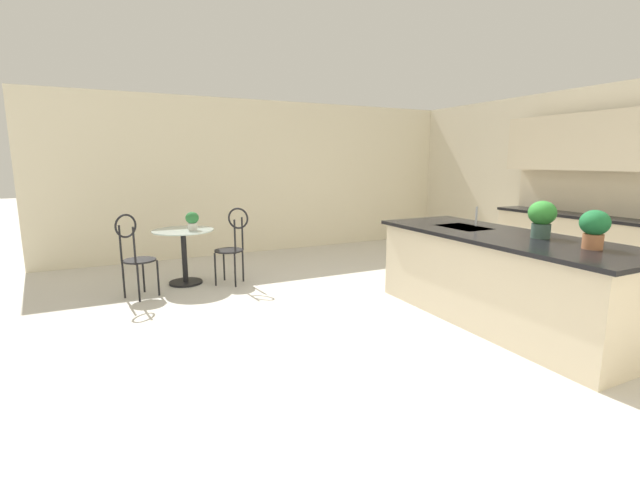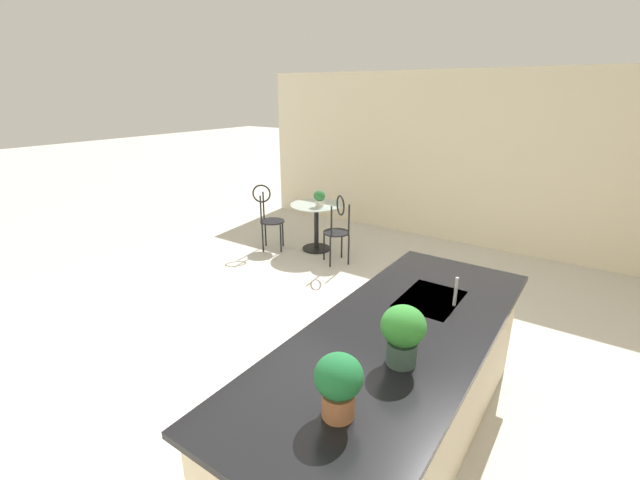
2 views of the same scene
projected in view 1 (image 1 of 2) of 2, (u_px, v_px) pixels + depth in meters
name	position (u px, v px, depth m)	size (l,w,h in m)	color
ground_plane	(413.00, 325.00, 4.44)	(40.00, 40.00, 0.00)	beige
wall_back	(639.00, 184.00, 5.77)	(9.00, 0.12, 2.70)	beige
wall_left_window	(270.00, 177.00, 7.97)	(0.12, 7.80, 2.70)	beige
kitchen_island	(500.00, 278.00, 4.46)	(2.80, 1.06, 0.92)	beige
back_counter_run	(581.00, 245.00, 6.09)	(2.44, 0.64, 1.52)	beige
upper_cabinet_run	(591.00, 142.00, 5.82)	(2.40, 0.36, 0.76)	beige
bistro_table	(184.00, 251.00, 5.86)	(0.80, 0.80, 0.74)	black
chair_near_window	(135.00, 252.00, 5.21)	(0.53, 0.53, 1.04)	black
chair_by_island	(232.00, 242.00, 5.82)	(0.53, 0.53, 1.04)	black
sink_faucet	(476.00, 216.00, 4.92)	(0.02, 0.02, 0.22)	#B2B5BA
potted_plant_on_table	(192.00, 220.00, 5.76)	(0.17, 0.17, 0.24)	beige
potted_plant_counter_far	(594.00, 227.00, 3.62)	(0.23, 0.23, 0.33)	#9E603D
potted_plant_counter_near	(542.00, 217.00, 4.14)	(0.25, 0.25, 0.36)	#385147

